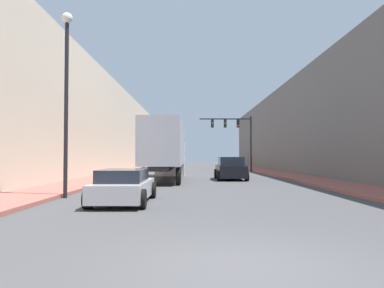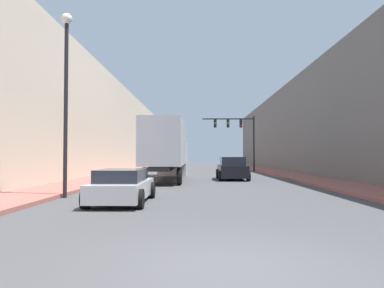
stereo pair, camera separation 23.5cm
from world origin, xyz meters
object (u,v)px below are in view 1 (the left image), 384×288
Objects in this scene: semi_truck at (167,149)px; sedan_car at (125,186)px; traffic_signal_gantry at (238,132)px; street_lamp at (67,80)px; suv_car at (231,169)px.

semi_truck is 3.03× the size of sedan_car.
traffic_signal_gantry is (7.45, 28.15, 3.78)m from sedan_car.
street_lamp is at bearing 148.84° from sedan_car.
traffic_signal_gantry is at bearing 69.18° from street_lamp.
traffic_signal_gantry is at bearing 64.59° from semi_truck.
street_lamp is (-10.10, -26.55, 0.38)m from traffic_signal_gantry.
traffic_signal_gantry reaches higher than semi_truck.
traffic_signal_gantry is (2.25, 14.81, 3.60)m from suv_car.
street_lamp is at bearing -104.92° from semi_truck.
suv_car is (4.63, -0.32, -1.46)m from semi_truck.
semi_truck is 13.77m from sedan_car.
semi_truck is 3.00× the size of suv_car.
sedan_car is 5.19m from street_lamp.
street_lamp is at bearing -123.74° from suv_car.
suv_car is at bearing 56.26° from street_lamp.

